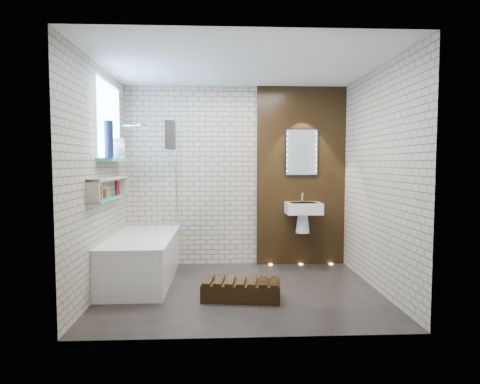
{
  "coord_description": "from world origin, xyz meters",
  "views": [
    {
      "loc": [
        -0.23,
        -4.72,
        1.49
      ],
      "look_at": [
        0.0,
        0.15,
        1.15
      ],
      "focal_mm": 30.79,
      "sensor_mm": 36.0,
      "label": 1
    }
  ],
  "objects": [
    {
      "name": "ground",
      "position": [
        0.0,
        0.0,
        0.0
      ],
      "size": [
        3.2,
        3.2,
        0.0
      ],
      "primitive_type": "plane",
      "color": "black",
      "rests_on": "ground"
    },
    {
      "name": "room_shell",
      "position": [
        0.0,
        0.0,
        1.3
      ],
      "size": [
        3.24,
        3.2,
        2.6
      ],
      "color": "tan",
      "rests_on": "ground"
    },
    {
      "name": "walnut_panel",
      "position": [
        0.95,
        1.27,
        1.3
      ],
      "size": [
        1.3,
        0.06,
        2.6
      ],
      "primitive_type": "cube",
      "color": "black",
      "rests_on": "ground"
    },
    {
      "name": "clerestory_window",
      "position": [
        -1.57,
        0.35,
        1.9
      ],
      "size": [
        0.18,
        1.0,
        0.94
      ],
      "color": "#7FADE0",
      "rests_on": "room_shell"
    },
    {
      "name": "display_niche",
      "position": [
        -1.53,
        0.15,
        1.2
      ],
      "size": [
        0.14,
        1.3,
        0.26
      ],
      "color": "teal",
      "rests_on": "room_shell"
    },
    {
      "name": "bathtub",
      "position": [
        -1.22,
        0.45,
        0.29
      ],
      "size": [
        0.79,
        1.74,
        0.7
      ],
      "color": "white",
      "rests_on": "ground"
    },
    {
      "name": "bath_screen",
      "position": [
        -0.87,
        0.89,
        1.28
      ],
      "size": [
        0.01,
        0.78,
        1.4
      ],
      "primitive_type": "cube",
      "color": "white",
      "rests_on": "bathtub"
    },
    {
      "name": "towel",
      "position": [
        -0.87,
        0.6,
        1.85
      ],
      "size": [
        0.11,
        0.27,
        0.36
      ],
      "primitive_type": "cube",
      "color": "black",
      "rests_on": "bath_screen"
    },
    {
      "name": "shower_head",
      "position": [
        -1.3,
        0.95,
        2.0
      ],
      "size": [
        0.18,
        0.18,
        0.02
      ],
      "primitive_type": "cylinder",
      "color": "silver",
      "rests_on": "room_shell"
    },
    {
      "name": "washbasin",
      "position": [
        0.95,
        1.07,
        0.79
      ],
      "size": [
        0.5,
        0.36,
        0.58
      ],
      "color": "white",
      "rests_on": "walnut_panel"
    },
    {
      "name": "led_mirror",
      "position": [
        0.95,
        1.23,
        1.65
      ],
      "size": [
        0.5,
        0.02,
        0.7
      ],
      "color": "black",
      "rests_on": "walnut_panel"
    },
    {
      "name": "walnut_step",
      "position": [
        -0.01,
        -0.3,
        0.09
      ],
      "size": [
        0.89,
        0.49,
        0.19
      ],
      "primitive_type": "cube",
      "rotation": [
        0.0,
        0.0,
        -0.14
      ],
      "color": "black",
      "rests_on": "ground"
    },
    {
      "name": "niche_bottles",
      "position": [
        -1.53,
        0.17,
        1.17
      ],
      "size": [
        0.07,
        0.86,
        0.17
      ],
      "color": "#924B16",
      "rests_on": "display_niche"
    },
    {
      "name": "sill_vases",
      "position": [
        -1.5,
        0.33,
        1.68
      ],
      "size": [
        0.21,
        0.51,
        0.42
      ],
      "color": "#151B39",
      "rests_on": "clerestory_window"
    },
    {
      "name": "floor_uplights",
      "position": [
        0.95,
        1.2,
        0.01
      ],
      "size": [
        0.96,
        0.06,
        0.01
      ],
      "color": "#FFD899",
      "rests_on": "ground"
    }
  ]
}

